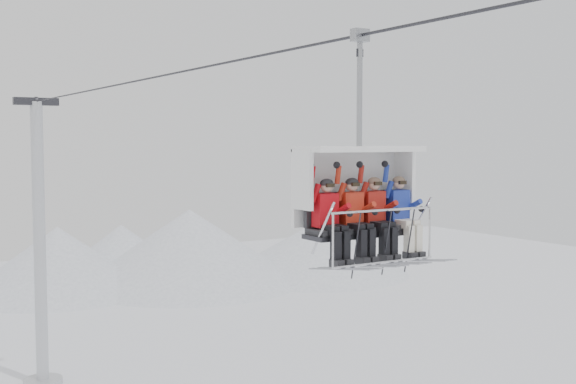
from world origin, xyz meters
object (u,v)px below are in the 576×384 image
skier_center_right (377,215)px  skier_far_right (402,213)px  skier_far_left (330,218)px  lift_tower_right (40,264)px  skier_center_left (355,216)px  chairlift_carrier (355,188)px

skier_center_right → skier_far_right: bearing=0.0°
skier_far_left → skier_far_right: 1.58m
skier_center_right → skier_far_right: 0.56m
lift_tower_right → skier_center_left: 24.94m
skier_far_left → chairlift_carrier: bearing=22.0°
lift_tower_right → skier_far_right: bearing=-88.1°
chairlift_carrier → skier_center_left: size_ratio=2.36×
skier_center_left → skier_far_right: same height
skier_center_left → skier_center_right: (0.49, 0.00, 0.00)m
chairlift_carrier → skier_far_left: chairlift_carrier is taller
chairlift_carrier → lift_tower_right: bearing=90.0°
skier_far_left → lift_tower_right: bearing=88.2°
skier_center_left → skier_far_right: 1.05m
lift_tower_right → skier_far_left: lift_tower_right is taller
lift_tower_right → skier_far_left: 24.95m
lift_tower_right → skier_far_left: bearing=-91.8°
skier_far_right → skier_far_left: bearing=180.0°
skier_far_left → skier_center_left: 0.53m
lift_tower_right → skier_center_left: size_ratio=7.99×
chairlift_carrier → skier_center_right: bearing=-49.5°
lift_tower_right → skier_far_left: (-0.75, -24.55, 4.41)m
chairlift_carrier → skier_far_right: bearing=-20.4°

